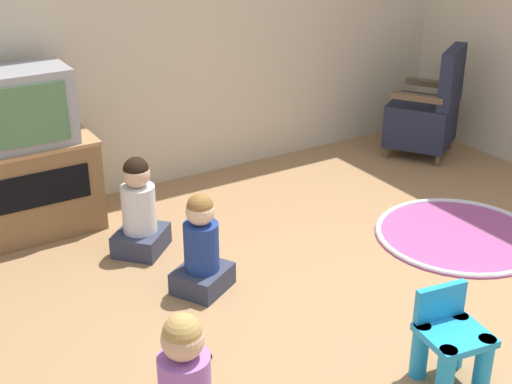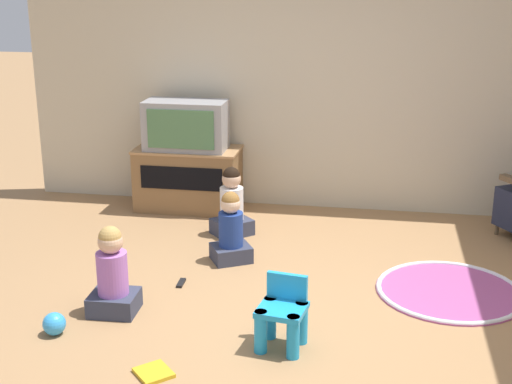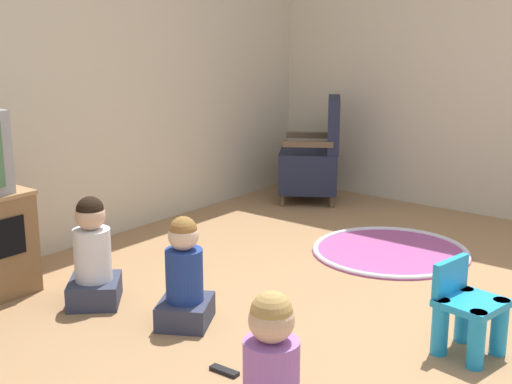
% 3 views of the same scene
% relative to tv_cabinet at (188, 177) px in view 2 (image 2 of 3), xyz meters
% --- Properties ---
extents(ground_plane, '(30.00, 30.00, 0.00)m').
position_rel_tv_cabinet_xyz_m(ground_plane, '(1.30, -2.15, -0.32)').
color(ground_plane, '#9E754C').
extents(wall_back, '(5.58, 0.12, 2.89)m').
position_rel_tv_cabinet_xyz_m(wall_back, '(1.10, 0.34, 1.12)').
color(wall_back, beige).
rests_on(wall_back, ground_plane).
extents(tv_cabinet, '(1.04, 0.52, 0.62)m').
position_rel_tv_cabinet_xyz_m(tv_cabinet, '(0.00, 0.00, 0.00)').
color(tv_cabinet, brown).
rests_on(tv_cabinet, ground_plane).
extents(television, '(0.79, 0.41, 0.48)m').
position_rel_tv_cabinet_xyz_m(television, '(0.00, -0.03, 0.54)').
color(television, '#939399').
rests_on(television, tv_cabinet).
extents(yellow_kid_chair, '(0.33, 0.32, 0.46)m').
position_rel_tv_cabinet_xyz_m(yellow_kid_chair, '(1.30, -2.58, -0.12)').
color(yellow_kid_chair, '#1E99DB').
rests_on(yellow_kid_chair, ground_plane).
extents(play_mat, '(1.10, 1.10, 0.04)m').
position_rel_tv_cabinet_xyz_m(play_mat, '(2.44, -1.57, -0.31)').
color(play_mat, '#A54C8C').
rests_on(play_mat, ground_plane).
extents(child_watching_left, '(0.34, 0.30, 0.65)m').
position_rel_tv_cabinet_xyz_m(child_watching_left, '(0.07, -2.31, -0.05)').
color(child_watching_left, '#33384C').
rests_on(child_watching_left, ground_plane).
extents(child_watching_center, '(0.40, 0.38, 0.60)m').
position_rel_tv_cabinet_xyz_m(child_watching_center, '(0.70, -1.26, -0.06)').
color(child_watching_center, '#33384C').
rests_on(child_watching_center, ground_plane).
extents(child_watching_right, '(0.43, 0.43, 0.64)m').
position_rel_tv_cabinet_xyz_m(child_watching_right, '(0.58, -0.65, -0.05)').
color(child_watching_right, '#33384C').
rests_on(child_watching_right, ground_plane).
extents(toy_ball, '(0.15, 0.15, 0.15)m').
position_rel_tv_cabinet_xyz_m(toy_ball, '(-0.20, -2.68, -0.25)').
color(toy_ball, '#3399E5').
rests_on(toy_ball, ground_plane).
extents(book, '(0.28, 0.28, 0.02)m').
position_rel_tv_cabinet_xyz_m(book, '(0.59, -3.05, -0.31)').
color(book, gold).
rests_on(book, ground_plane).
extents(remote_control, '(0.05, 0.15, 0.02)m').
position_rel_tv_cabinet_xyz_m(remote_control, '(0.41, -1.78, -0.31)').
color(remote_control, black).
rests_on(remote_control, ground_plane).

